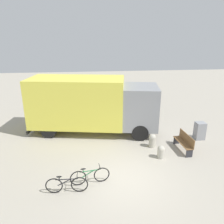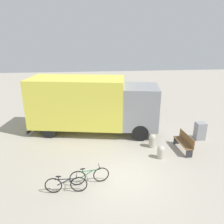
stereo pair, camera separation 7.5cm
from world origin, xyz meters
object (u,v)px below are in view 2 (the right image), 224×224
object	(u,v)px
delivery_truck	(92,103)
utility_box	(200,131)
bicycle_middle	(89,176)
bollard_near_bench	(161,152)
bicycle_near	(66,184)
bollard_far_bench	(152,140)
park_bench	(184,142)

from	to	relation	value
delivery_truck	utility_box	xyz separation A→B (m)	(6.30, -1.88, -1.36)
delivery_truck	bicycle_middle	xyz separation A→B (m)	(-0.24, -5.33, -1.52)
bollard_near_bench	utility_box	size ratio (longest dim) A/B	0.64
bicycle_near	delivery_truck	bearing A→B (deg)	80.93
bicycle_near	utility_box	world-z (taller)	utility_box
bicycle_middle	bollard_far_bench	world-z (taller)	bicycle_middle
delivery_truck	bollard_near_bench	bearing A→B (deg)	-37.71
delivery_truck	bicycle_near	distance (m)	6.10
utility_box	bollard_near_bench	bearing A→B (deg)	-148.43
delivery_truck	bollard_far_bench	xyz separation A→B (m)	(3.23, -2.53, -1.48)
bicycle_middle	park_bench	bearing A→B (deg)	16.41
utility_box	bicycle_middle	bearing A→B (deg)	-152.15
bicycle_middle	utility_box	distance (m)	7.39
park_bench	utility_box	bearing A→B (deg)	-53.37
bicycle_near	bollard_near_bench	xyz separation A→B (m)	(4.48, 2.09, -0.01)
bollard_near_bench	bollard_far_bench	xyz separation A→B (m)	(-0.10, 1.18, 0.05)
delivery_truck	bicycle_near	bearing A→B (deg)	-90.93
delivery_truck	park_bench	xyz separation A→B (m)	(4.83, -3.08, -1.39)
bollard_near_bench	park_bench	bearing A→B (deg)	22.77
park_bench	bollard_far_bench	world-z (taller)	park_bench
park_bench	bollard_near_bench	xyz separation A→B (m)	(-1.50, -0.63, -0.14)
bicycle_near	bollard_far_bench	size ratio (longest dim) A/B	2.18
bicycle_middle	bollard_far_bench	bearing A→B (deg)	31.34
bicycle_middle	bollard_near_bench	world-z (taller)	bicycle_middle
bicycle_near	bicycle_middle	distance (m)	1.02
delivery_truck	bollard_near_bench	size ratio (longest dim) A/B	12.23
bollard_far_bench	utility_box	xyz separation A→B (m)	(3.06, 0.64, 0.12)
delivery_truck	bicycle_near	world-z (taller)	delivery_truck
delivery_truck	bollard_near_bench	world-z (taller)	delivery_truck
bicycle_middle	bollard_far_bench	xyz separation A→B (m)	(3.47, 2.81, 0.05)
park_bench	utility_box	distance (m)	1.89
park_bench	bicycle_near	size ratio (longest dim) A/B	0.98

